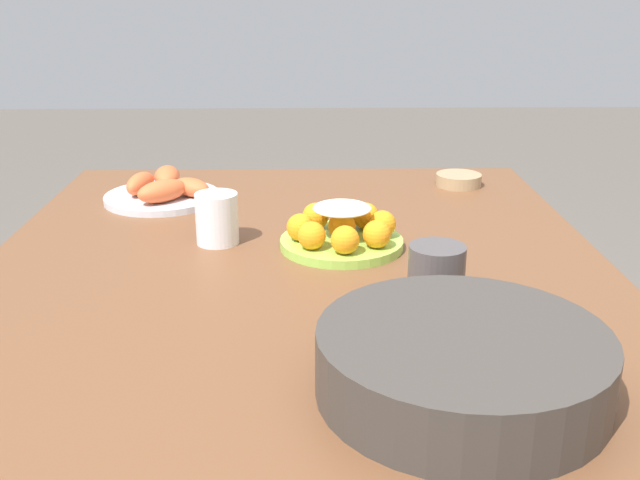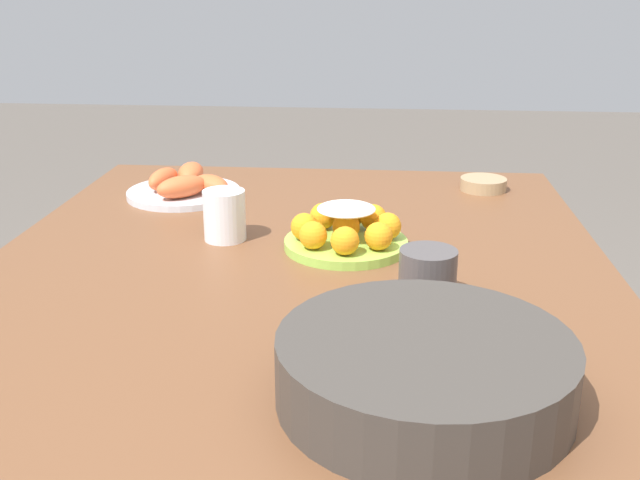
{
  "view_description": "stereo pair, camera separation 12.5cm",
  "coord_description": "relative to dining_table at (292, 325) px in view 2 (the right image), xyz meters",
  "views": [
    {
      "loc": [
        1.11,
        0.02,
        1.22
      ],
      "look_at": [
        -0.07,
        0.04,
        0.79
      ],
      "focal_mm": 42.0,
      "sensor_mm": 36.0,
      "label": 1
    },
    {
      "loc": [
        1.11,
        0.14,
        1.22
      ],
      "look_at": [
        -0.07,
        0.04,
        0.79
      ],
      "focal_mm": 42.0,
      "sensor_mm": 36.0,
      "label": 2
    }
  ],
  "objects": [
    {
      "name": "cup_far",
      "position": [
        0.07,
        0.21,
        0.13
      ],
      "size": [
        0.09,
        0.09,
        0.08
      ],
      "color": "#4C4747",
      "rests_on": "dining_table"
    },
    {
      "name": "cake_plate",
      "position": [
        -0.15,
        0.08,
        0.12
      ],
      "size": [
        0.22,
        0.22,
        0.08
      ],
      "color": "#99CC4C",
      "rests_on": "dining_table"
    },
    {
      "name": "serving_bowl",
      "position": [
        0.35,
        0.2,
        0.13
      ],
      "size": [
        0.34,
        0.34,
        0.08
      ],
      "color": "#3D3833",
      "rests_on": "dining_table"
    },
    {
      "name": "seafood_platter",
      "position": [
        -0.44,
        -0.29,
        0.11
      ],
      "size": [
        0.25,
        0.25,
        0.06
      ],
      "color": "silver",
      "rests_on": "dining_table"
    },
    {
      "name": "cup_near",
      "position": [
        -0.17,
        -0.14,
        0.13
      ],
      "size": [
        0.08,
        0.08,
        0.09
      ],
      "color": "white",
      "rests_on": "dining_table"
    },
    {
      "name": "dining_table",
      "position": [
        0.0,
        0.0,
        0.0
      ],
      "size": [
        1.42,
        1.07,
        0.75
      ],
      "color": "brown",
      "rests_on": "ground_plane"
    },
    {
      "name": "sauce_bowl",
      "position": [
        -0.55,
        0.37,
        0.1
      ],
      "size": [
        0.1,
        0.1,
        0.03
      ],
      "color": "tan",
      "rests_on": "dining_table"
    }
  ]
}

